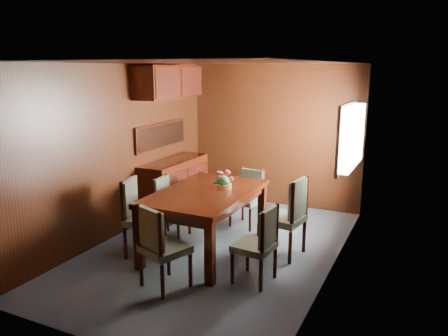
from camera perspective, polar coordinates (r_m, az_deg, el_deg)
The scene contains 11 objects.
ground at distance 5.87m, azimuth -1.08°, elevation -10.55°, with size 4.50×4.50×0.00m, color #37434B.
room_shell at distance 5.77m, azimuth -0.59°, elevation 5.89°, with size 3.06×4.52×2.41m.
sideboard at distance 7.12m, azimuth -6.49°, elevation -2.50°, with size 0.48×1.40×0.90m, color black.
dining_table at distance 5.59m, azimuth -2.41°, elevation -4.14°, with size 1.09×1.74×0.81m.
chair_left_near at distance 5.67m, azimuth -11.08°, elevation -5.65°, with size 0.58×0.59×1.00m.
chair_left_far at distance 6.17m, azimuth -7.32°, elevation -4.64°, with size 0.43×0.45×0.87m.
chair_right_near at distance 4.86m, azimuth 4.71°, elevation -9.44°, with size 0.44×0.46×0.89m.
chair_right_far at distance 5.54m, azimuth 8.52°, elevation -5.79°, with size 0.53×0.55×1.03m.
chair_head at distance 4.75m, azimuth -8.45°, elevation -9.68°, with size 0.57×0.56×0.95m.
chair_foot at distance 6.60m, azimuth 3.26°, elevation -3.45°, with size 0.47×0.46×0.86m.
flower_centerpiece at distance 5.63m, azimuth -0.12°, elevation -1.56°, with size 0.24×0.24×0.24m.
Camera 1 is at (2.42, -4.80, 2.35)m, focal length 35.00 mm.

